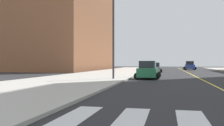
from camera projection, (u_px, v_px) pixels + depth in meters
name	position (u px, v px, depth m)	size (l,w,h in m)	color
sidewalk_kerb_west	(76.00, 79.00, 24.70)	(10.00, 120.00, 0.15)	#B2ADA3
lane_divider_paint	(188.00, 73.00, 41.61)	(0.16, 80.00, 0.01)	yellow
low_rise_brick_west	(66.00, 13.00, 59.24)	(16.00, 32.00, 26.93)	#935938
car_green_nearest	(148.00, 70.00, 26.67)	(2.70, 4.29, 1.91)	#236B42
car_gray_second	(155.00, 68.00, 43.54)	(2.49, 3.92, 1.74)	slate
car_blue_third	(190.00, 66.00, 60.49)	(2.99, 4.73, 2.09)	#2D479E
street_lamp	(113.00, 30.00, 24.73)	(0.44, 0.44, 8.28)	#38383D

